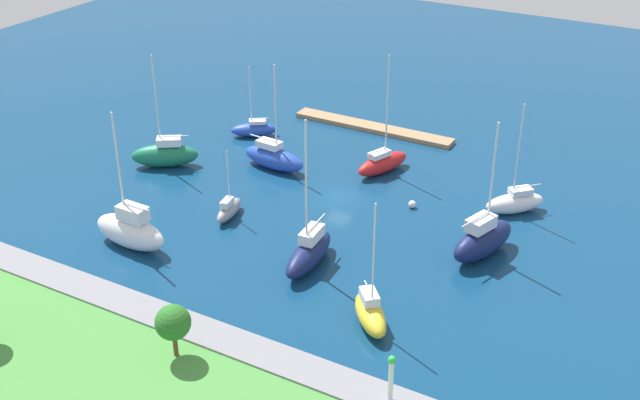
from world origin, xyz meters
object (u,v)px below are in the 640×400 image
at_px(sailboat_yellow_off_beacon, 370,313).
at_px(sailboat_green_east_end, 165,154).
at_px(harbor_beacon, 391,375).
at_px(sailboat_white_outer_mooring, 515,202).
at_px(pier_dock, 373,128).
at_px(sailboat_red_lone_north, 382,163).
at_px(park_tree_center, 173,323).
at_px(sailboat_navy_by_breakwater, 309,252).
at_px(mooring_buoy_white, 412,204).
at_px(sailboat_blue_lone_south, 254,129).
at_px(sailboat_gray_west_end, 229,209).
at_px(sailboat_blue_near_pier, 274,157).
at_px(sailboat_white_inner_mooring, 130,230).
at_px(sailboat_navy_along_channel, 483,239).

height_order(sailboat_yellow_off_beacon, sailboat_green_east_end, sailboat_green_east_end).
xyz_separation_m(harbor_beacon, sailboat_white_outer_mooring, (1.06, -31.87, -2.04)).
distance_m(pier_dock, sailboat_green_east_end, 25.94).
bearing_deg(sailboat_white_outer_mooring, sailboat_red_lone_north, -52.18).
distance_m(sailboat_red_lone_north, sailboat_white_outer_mooring, 15.54).
xyz_separation_m(park_tree_center, sailboat_navy_by_breakwater, (-1.82, -16.50, -2.37)).
bearing_deg(sailboat_yellow_off_beacon, mooring_buoy_white, 152.33).
xyz_separation_m(sailboat_yellow_off_beacon, mooring_buoy_white, (4.86, -19.60, -0.77)).
xyz_separation_m(sailboat_blue_lone_south, sailboat_yellow_off_beacon, (-28.83, 26.99, 0.26)).
bearing_deg(sailboat_navy_by_breakwater, mooring_buoy_white, 161.18).
height_order(harbor_beacon, sailboat_white_outer_mooring, sailboat_white_outer_mooring).
xyz_separation_m(sailboat_gray_west_end, sailboat_green_east_end, (12.92, -6.19, 0.58)).
distance_m(sailboat_green_east_end, sailboat_blue_near_pier, 12.13).
height_order(sailboat_red_lone_north, sailboat_navy_by_breakwater, sailboat_navy_by_breakwater).
bearing_deg(park_tree_center, sailboat_white_inner_mooring, -38.53).
xyz_separation_m(sailboat_navy_along_channel, sailboat_red_lone_north, (15.30, -11.25, -0.54)).
bearing_deg(sailboat_navy_along_channel, park_tree_center, 167.50).
relative_size(sailboat_navy_along_channel, sailboat_yellow_off_beacon, 1.16).
distance_m(sailboat_white_inner_mooring, sailboat_gray_west_end, 10.18).
bearing_deg(sailboat_green_east_end, sailboat_white_inner_mooring, 84.98).
height_order(park_tree_center, sailboat_white_outer_mooring, sailboat_white_outer_mooring).
bearing_deg(harbor_beacon, sailboat_blue_near_pier, -46.29).
bearing_deg(sailboat_red_lone_north, sailboat_green_east_end, 136.17).
bearing_deg(sailboat_yellow_off_beacon, sailboat_green_east_end, -156.36).
height_order(sailboat_blue_lone_south, sailboat_gray_west_end, sailboat_blue_lone_south).
bearing_deg(sailboat_blue_lone_south, mooring_buoy_white, 127.70).
bearing_deg(sailboat_navy_by_breakwater, sailboat_gray_west_end, -112.75).
distance_m(sailboat_white_outer_mooring, sailboat_blue_near_pier, 26.57).
height_order(park_tree_center, sailboat_white_inner_mooring, sailboat_white_inner_mooring).
bearing_deg(harbor_beacon, park_tree_center, 11.34).
bearing_deg(sailboat_white_inner_mooring, sailboat_yellow_off_beacon, -178.18).
relative_size(sailboat_white_inner_mooring, sailboat_white_outer_mooring, 1.14).
bearing_deg(sailboat_navy_by_breakwater, sailboat_white_outer_mooring, 140.67).
distance_m(sailboat_red_lone_north, sailboat_blue_near_pier, 12.01).
bearing_deg(mooring_buoy_white, pier_dock, -52.77).
bearing_deg(sailboat_blue_lone_south, park_tree_center, 80.53).
height_order(pier_dock, park_tree_center, park_tree_center).
height_order(harbor_beacon, sailboat_red_lone_north, sailboat_red_lone_north).
bearing_deg(sailboat_green_east_end, sailboat_gray_west_end, 120.83).
distance_m(park_tree_center, sailboat_green_east_end, 34.74).
relative_size(pier_dock, sailboat_navy_along_channel, 1.59).
distance_m(pier_dock, park_tree_center, 47.72).
bearing_deg(mooring_buoy_white, sailboat_blue_lone_south, -17.15).
bearing_deg(harbor_beacon, sailboat_white_inner_mooring, -15.05).
xyz_separation_m(pier_dock, sailboat_blue_near_pier, (4.80, 15.23, 1.07)).
distance_m(sailboat_navy_along_channel, sailboat_blue_near_pier, 26.98).
xyz_separation_m(park_tree_center, sailboat_blue_near_pier, (11.56, -31.88, -2.44)).
bearing_deg(park_tree_center, sailboat_blue_near_pier, -70.07).
bearing_deg(sailboat_green_east_end, sailboat_yellow_off_beacon, 121.66).
bearing_deg(sailboat_yellow_off_beacon, sailboat_white_outer_mooring, 127.88).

